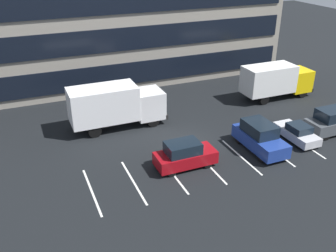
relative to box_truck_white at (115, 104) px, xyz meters
name	(u,v)px	position (x,y,z in m)	size (l,w,h in m)	color
ground_plane	(186,142)	(4.36, -4.68, -2.11)	(120.00, 120.00, 0.00)	black
lot_markings	(208,164)	(4.36, -8.39, -2.11)	(16.94, 5.40, 0.01)	silver
box_truck_white	(115,104)	(0.00, 0.00, 0.00)	(8.09, 2.68, 3.75)	white
box_truck_yellow	(276,80)	(16.62, 0.27, -0.16)	(7.48, 2.48, 3.47)	yellow
suv_navy	(260,137)	(9.00, -7.95, -1.06)	(2.04, 4.82, 2.18)	navy
suv_charcoal	(334,121)	(16.32, -7.92, -1.08)	(4.70, 1.99, 2.13)	#474C51
sedan_silver	(297,133)	(12.66, -7.88, -1.44)	(1.67, 3.98, 1.43)	silver
suv_maroon	(185,155)	(2.70, -7.98, -1.17)	(4.33, 1.83, 1.96)	maroon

